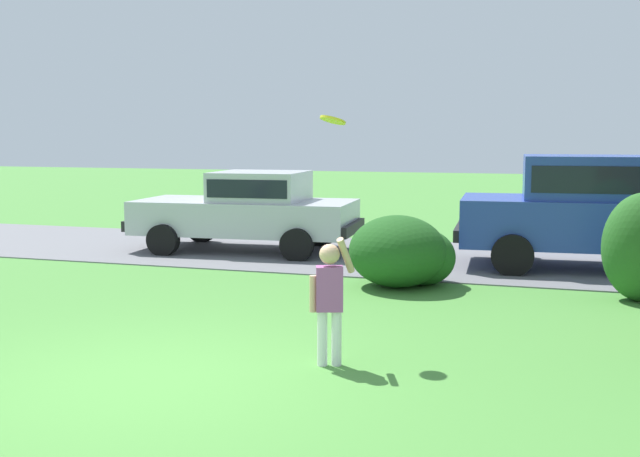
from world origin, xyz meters
name	(u,v)px	position (x,y,z in m)	size (l,w,h in m)	color
ground_plane	(152,380)	(0.00, 0.00, 0.00)	(80.00, 80.00, 0.00)	#478438
driveway_strip	(358,255)	(0.00, 7.68, 0.01)	(28.00, 4.40, 0.02)	slate
shrub_near_tree	(404,253)	(1.38, 5.05, 0.51)	(1.56, 1.46, 1.08)	#1E511C
parked_sedan	(250,208)	(-2.16, 7.58, 0.85)	(4.50, 2.29, 1.56)	silver
parked_suv	(599,206)	(4.22, 7.41, 1.08)	(4.80, 2.31, 1.92)	#28429E
child_thrower	(330,294)	(1.44, 0.94, 0.72)	(0.40, 0.36, 1.29)	white
frisbee	(333,120)	(1.25, 1.70, 2.41)	(0.29, 0.28, 0.14)	yellow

